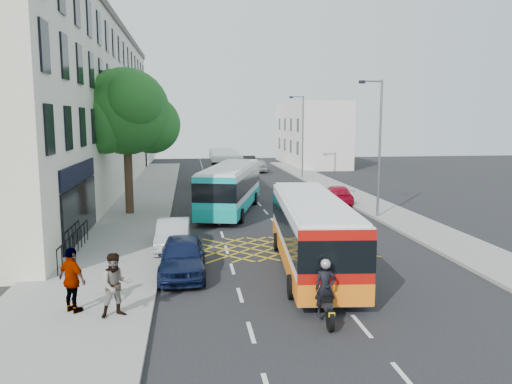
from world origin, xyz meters
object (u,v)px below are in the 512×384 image
object	(u,v)px
distant_car_silver	(258,166)
distant_car_dark	(249,162)
bus_near	(312,232)
distant_car_grey	(238,166)
lamp_far	(302,132)
pedestrian_far	(72,280)
street_tree	(126,112)
red_hatchback	(337,194)
parked_car_blue	(182,256)
parked_car_silver	(173,235)
pedestrian_near	(116,285)
bus_mid	(231,188)
bus_far	(224,168)
motorbike	(325,292)
lamp_near	(378,141)

from	to	relation	value
distant_car_silver	distant_car_dark	bearing A→B (deg)	-86.61
bus_near	distant_car_grey	xyz separation A→B (m)	(0.72, 36.53, -0.75)
lamp_far	pedestrian_far	size ratio (longest dim) A/B	4.04
street_tree	distant_car_silver	bearing A→B (deg)	64.96
lamp_far	red_hatchback	bearing A→B (deg)	-92.76
street_tree	parked_car_blue	size ratio (longest dim) A/B	2.03
parked_car_silver	pedestrian_near	bearing A→B (deg)	-98.33
parked_car_silver	distant_car_dark	distance (m)	39.08
bus_mid	bus_far	distance (m)	12.89
red_hatchback	lamp_far	bearing A→B (deg)	-85.75
bus_mid	pedestrian_far	bearing A→B (deg)	-95.72
motorbike	pedestrian_far	xyz separation A→B (m)	(-7.38, 1.32, 0.25)
motorbike	distant_car_silver	size ratio (longest dim) A/B	0.50
bus_far	motorbike	world-z (taller)	bus_far
distant_car_grey	pedestrian_near	xyz separation A→B (m)	(-7.63, -40.87, 0.36)
parked_car_blue	distant_car_silver	world-z (taller)	parked_car_blue
distant_car_silver	pedestrian_near	size ratio (longest dim) A/B	2.23
distant_car_dark	street_tree	bearing A→B (deg)	76.63
lamp_near	pedestrian_far	distance (m)	19.92
pedestrian_far	street_tree	bearing A→B (deg)	-47.73
bus_near	pedestrian_near	xyz separation A→B (m)	(-6.92, -4.34, -0.39)
pedestrian_near	pedestrian_far	world-z (taller)	pedestrian_far
bus_mid	bus_far	bearing A→B (deg)	102.32
motorbike	parked_car_silver	size ratio (longest dim) A/B	0.52
lamp_far	bus_far	size ratio (longest dim) A/B	0.74
bus_far	parked_car_blue	size ratio (longest dim) A/B	2.51
lamp_near	parked_car_blue	xyz separation A→B (m)	(-11.34, -9.51, -3.88)
motorbike	parked_car_blue	distance (m)	6.51
lamp_near	lamp_far	distance (m)	20.00
bus_mid	pedestrian_far	size ratio (longest dim) A/B	5.49
street_tree	pedestrian_near	size ratio (longest dim) A/B	4.63
street_tree	red_hatchback	bearing A→B (deg)	10.58
bus_mid	motorbike	bearing A→B (deg)	-71.40
lamp_near	parked_car_silver	world-z (taller)	lamp_near
bus_near	pedestrian_far	size ratio (longest dim) A/B	5.18
parked_car_blue	distant_car_grey	xyz separation A→B (m)	(5.78, 36.69, 0.00)
lamp_far	pedestrian_near	bearing A→B (deg)	-111.39
bus_far	street_tree	bearing A→B (deg)	-116.02
red_hatchback	distant_car_grey	bearing A→B (deg)	-70.29
red_hatchback	pedestrian_far	size ratio (longest dim) A/B	2.21
lamp_far	distant_car_dark	xyz separation A→B (m)	(-3.70, 12.61, -3.87)
bus_mid	motorbike	size ratio (longest dim) A/B	5.10
bus_near	distant_car_dark	xyz separation A→B (m)	(2.58, 41.95, -0.74)
bus_far	pedestrian_far	distance (m)	30.16
lamp_far	bus_far	distance (m)	9.24
street_tree	motorbike	distance (m)	19.78
street_tree	parked_car_blue	xyz separation A→B (m)	(3.37, -12.48, -5.56)
pedestrian_far	distant_car_dark	bearing A→B (deg)	-61.67
lamp_near	motorbike	distance (m)	16.59
bus_mid	pedestrian_near	bearing A→B (deg)	-91.10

